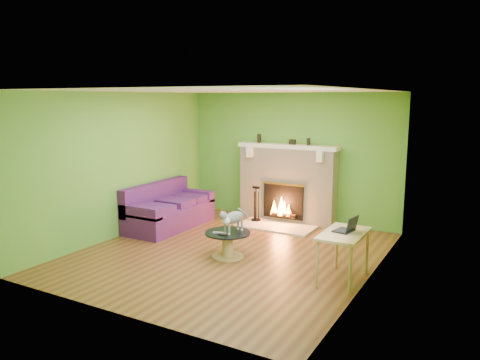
# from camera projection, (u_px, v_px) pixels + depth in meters

# --- Properties ---
(floor) EXTENTS (5.00, 5.00, 0.00)m
(floor) POSITION_uv_depth(u_px,v_px,m) (229.00, 253.00, 7.60)
(floor) COLOR #5A3119
(floor) RESTS_ON ground
(ceiling) EXTENTS (5.00, 5.00, 0.00)m
(ceiling) POSITION_uv_depth(u_px,v_px,m) (229.00, 91.00, 7.15)
(ceiling) COLOR white
(ceiling) RESTS_ON wall_back
(wall_back) EXTENTS (5.00, 0.00, 5.00)m
(wall_back) POSITION_uv_depth(u_px,v_px,m) (291.00, 157.00, 9.53)
(wall_back) COLOR #589932
(wall_back) RESTS_ON floor
(wall_front) EXTENTS (5.00, 0.00, 5.00)m
(wall_front) POSITION_uv_depth(u_px,v_px,m) (115.00, 206.00, 5.23)
(wall_front) COLOR #589932
(wall_front) RESTS_ON floor
(wall_left) EXTENTS (0.00, 5.00, 5.00)m
(wall_left) POSITION_uv_depth(u_px,v_px,m) (122.00, 165.00, 8.46)
(wall_left) COLOR #589932
(wall_left) RESTS_ON floor
(wall_right) EXTENTS (0.00, 5.00, 5.00)m
(wall_right) POSITION_uv_depth(u_px,v_px,m) (373.00, 188.00, 6.30)
(wall_right) COLOR #589932
(wall_right) RESTS_ON floor
(window_frame) EXTENTS (0.00, 1.20, 1.20)m
(window_frame) POSITION_uv_depth(u_px,v_px,m) (354.00, 179.00, 5.49)
(window_frame) COLOR silver
(window_frame) RESTS_ON wall_right
(window_pane) EXTENTS (0.00, 1.06, 1.06)m
(window_pane) POSITION_uv_depth(u_px,v_px,m) (353.00, 179.00, 5.49)
(window_pane) COLOR white
(window_pane) RESTS_ON wall_right
(fireplace) EXTENTS (2.10, 0.46, 1.58)m
(fireplace) POSITION_uv_depth(u_px,v_px,m) (287.00, 184.00, 9.46)
(fireplace) COLOR beige
(fireplace) RESTS_ON floor
(hearth) EXTENTS (1.50, 0.75, 0.03)m
(hearth) POSITION_uv_depth(u_px,v_px,m) (276.00, 226.00, 9.15)
(hearth) COLOR beige
(hearth) RESTS_ON floor
(mantel) EXTENTS (2.10, 0.28, 0.08)m
(mantel) POSITION_uv_depth(u_px,v_px,m) (287.00, 146.00, 9.31)
(mantel) COLOR white
(mantel) RESTS_ON fireplace
(sofa) EXTENTS (0.88, 1.90, 0.85)m
(sofa) POSITION_uv_depth(u_px,v_px,m) (168.00, 210.00, 9.12)
(sofa) COLOR #411757
(sofa) RESTS_ON floor
(coffee_table) EXTENTS (0.72, 0.72, 0.41)m
(coffee_table) POSITION_uv_depth(u_px,v_px,m) (228.00, 243.00, 7.38)
(coffee_table) COLOR tan
(coffee_table) RESTS_ON floor
(desk) EXTENTS (0.54, 0.93, 0.69)m
(desk) POSITION_uv_depth(u_px,v_px,m) (344.00, 238.00, 6.37)
(desk) COLOR tan
(desk) RESTS_ON floor
(cat) EXTENTS (0.34, 0.66, 0.39)m
(cat) POSITION_uv_depth(u_px,v_px,m) (234.00, 220.00, 7.32)
(cat) COLOR #5D5D62
(cat) RESTS_ON coffee_table
(remote_silver) EXTENTS (0.17, 0.10, 0.02)m
(remote_silver) POSITION_uv_depth(u_px,v_px,m) (218.00, 233.00, 7.30)
(remote_silver) COLOR #969799
(remote_silver) RESTS_ON coffee_table
(remote_black) EXTENTS (0.16, 0.04, 0.02)m
(remote_black) POSITION_uv_depth(u_px,v_px,m) (223.00, 235.00, 7.19)
(remote_black) COLOR black
(remote_black) RESTS_ON coffee_table
(laptop) EXTENTS (0.31, 0.34, 0.22)m
(laptop) POSITION_uv_depth(u_px,v_px,m) (344.00, 223.00, 6.39)
(laptop) COLOR black
(laptop) RESTS_ON desk
(fire_tools) EXTENTS (0.19, 0.19, 0.71)m
(fire_tools) POSITION_uv_depth(u_px,v_px,m) (256.00, 203.00, 9.46)
(fire_tools) COLOR black
(fire_tools) RESTS_ON hearth
(mantel_vase_left) EXTENTS (0.08, 0.08, 0.18)m
(mantel_vase_left) POSITION_uv_depth(u_px,v_px,m) (259.00, 138.00, 9.62)
(mantel_vase_left) COLOR black
(mantel_vase_left) RESTS_ON mantel
(mantel_vase_right) EXTENTS (0.07, 0.07, 0.14)m
(mantel_vase_right) POSITION_uv_depth(u_px,v_px,m) (309.00, 142.00, 9.11)
(mantel_vase_right) COLOR black
(mantel_vase_right) RESTS_ON mantel
(mantel_box) EXTENTS (0.12, 0.08, 0.10)m
(mantel_box) POSITION_uv_depth(u_px,v_px,m) (292.00, 142.00, 9.28)
(mantel_box) COLOR black
(mantel_box) RESTS_ON mantel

